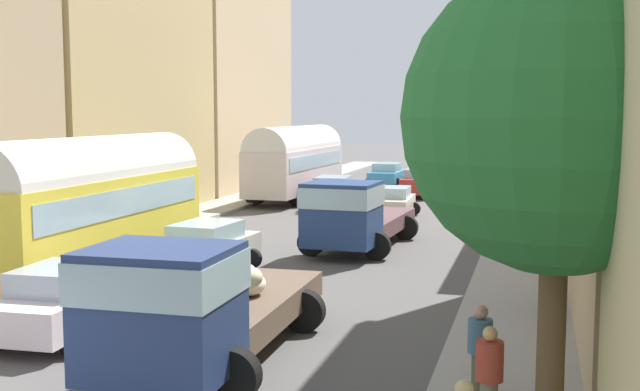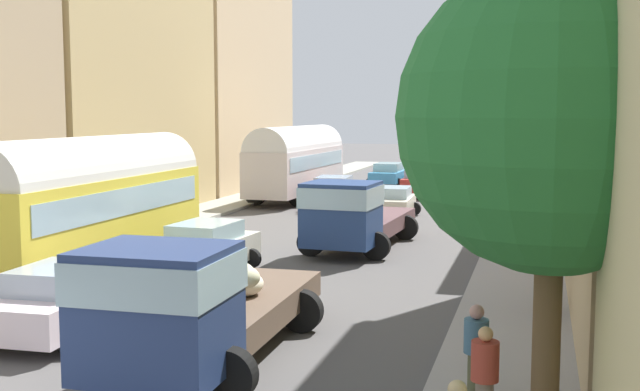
{
  "view_description": "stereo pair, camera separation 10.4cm",
  "coord_description": "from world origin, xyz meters",
  "px_view_note": "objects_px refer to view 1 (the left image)",
  "views": [
    {
      "loc": [
        7.65,
        -7.52,
        4.71
      ],
      "look_at": [
        0.0,
        19.91,
        1.63
      ],
      "focal_mm": 43.84,
      "sensor_mm": 36.0,
      "label": 1
    },
    {
      "loc": [
        7.75,
        -7.49,
        4.71
      ],
      "look_at": [
        0.0,
        19.91,
        1.63
      ],
      "focal_mm": 43.84,
      "sensor_mm": 36.0,
      "label": 2
    }
  ],
  "objects_px": {
    "cargo_truck_0": "(194,303)",
    "car_2": "(438,174)",
    "car_0": "(391,202)",
    "pedestrian_3": "(480,353)",
    "car_3": "(452,168)",
    "parked_bus_0": "(92,199)",
    "pedestrian_1": "(489,379)",
    "car_5": "(206,248)",
    "cargo_truck_1": "(353,214)",
    "car_1": "(418,183)",
    "pedestrian_2": "(528,195)",
    "car_4": "(63,301)",
    "parked_bus_1": "(296,159)",
    "car_7": "(388,174)",
    "car_6": "(333,192)"
  },
  "relations": [
    {
      "from": "cargo_truck_0",
      "to": "car_0",
      "type": "xyz_separation_m",
      "value": [
        -0.37,
        21.34,
        -0.59
      ]
    },
    {
      "from": "cargo_truck_0",
      "to": "car_2",
      "type": "height_order",
      "value": "cargo_truck_0"
    },
    {
      "from": "car_0",
      "to": "pedestrian_1",
      "type": "relative_size",
      "value": 2.13
    },
    {
      "from": "cargo_truck_0",
      "to": "car_1",
      "type": "xyz_separation_m",
      "value": [
        -0.48,
        30.37,
        -0.52
      ]
    },
    {
      "from": "car_4",
      "to": "pedestrian_3",
      "type": "xyz_separation_m",
      "value": [
        8.72,
        -2.07,
        0.25
      ]
    },
    {
      "from": "car_3",
      "to": "car_6",
      "type": "relative_size",
      "value": 0.97
    },
    {
      "from": "parked_bus_0",
      "to": "car_4",
      "type": "xyz_separation_m",
      "value": [
        2.66,
        -5.47,
        -1.47
      ]
    },
    {
      "from": "cargo_truck_1",
      "to": "car_7",
      "type": "bearing_deg",
      "value": 97.91
    },
    {
      "from": "pedestrian_1",
      "to": "pedestrian_2",
      "type": "bearing_deg",
      "value": 89.47
    },
    {
      "from": "car_0",
      "to": "pedestrian_3",
      "type": "xyz_separation_m",
      "value": [
        5.42,
        -21.96,
        0.29
      ]
    },
    {
      "from": "car_5",
      "to": "cargo_truck_1",
      "type": "bearing_deg",
      "value": 55.1
    },
    {
      "from": "car_6",
      "to": "pedestrian_2",
      "type": "relative_size",
      "value": 2.4
    },
    {
      "from": "cargo_truck_0",
      "to": "pedestrian_3",
      "type": "relative_size",
      "value": 4.01
    },
    {
      "from": "car_6",
      "to": "car_7",
      "type": "distance_m",
      "value": 12.3
    },
    {
      "from": "parked_bus_0",
      "to": "car_3",
      "type": "height_order",
      "value": "parked_bus_0"
    },
    {
      "from": "car_0",
      "to": "car_6",
      "type": "xyz_separation_m",
      "value": [
        -3.37,
        2.73,
        0.06
      ]
    },
    {
      "from": "car_2",
      "to": "car_3",
      "type": "height_order",
      "value": "car_2"
    },
    {
      "from": "cargo_truck_0",
      "to": "car_0",
      "type": "height_order",
      "value": "cargo_truck_0"
    },
    {
      "from": "parked_bus_1",
      "to": "car_5",
      "type": "distance_m",
      "value": 19.42
    },
    {
      "from": "parked_bus_0",
      "to": "car_4",
      "type": "bearing_deg",
      "value": -64.09
    },
    {
      "from": "cargo_truck_0",
      "to": "pedestrian_1",
      "type": "relative_size",
      "value": 4.13
    },
    {
      "from": "parked_bus_1",
      "to": "pedestrian_3",
      "type": "relative_size",
      "value": 5.51
    },
    {
      "from": "car_2",
      "to": "pedestrian_3",
      "type": "height_order",
      "value": "pedestrian_3"
    },
    {
      "from": "car_1",
      "to": "car_4",
      "type": "height_order",
      "value": "car_1"
    },
    {
      "from": "pedestrian_2",
      "to": "car_7",
      "type": "bearing_deg",
      "value": 123.51
    },
    {
      "from": "car_3",
      "to": "parked_bus_0",
      "type": "bearing_deg",
      "value": -100.17
    },
    {
      "from": "car_1",
      "to": "pedestrian_3",
      "type": "relative_size",
      "value": 2.17
    },
    {
      "from": "car_2",
      "to": "cargo_truck_0",
      "type": "bearing_deg",
      "value": -89.77
    },
    {
      "from": "car_2",
      "to": "car_5",
      "type": "height_order",
      "value": "car_2"
    },
    {
      "from": "cargo_truck_1",
      "to": "car_0",
      "type": "bearing_deg",
      "value": 92.04
    },
    {
      "from": "cargo_truck_1",
      "to": "car_5",
      "type": "height_order",
      "value": "cargo_truck_1"
    },
    {
      "from": "car_5",
      "to": "pedestrian_2",
      "type": "bearing_deg",
      "value": 59.58
    },
    {
      "from": "car_1",
      "to": "pedestrian_1",
      "type": "bearing_deg",
      "value": -79.84
    },
    {
      "from": "parked_bus_1",
      "to": "car_7",
      "type": "xyz_separation_m",
      "value": [
        3.24,
        9.25,
        -1.43
      ]
    },
    {
      "from": "car_4",
      "to": "pedestrian_1",
      "type": "distance_m",
      "value": 9.45
    },
    {
      "from": "car_1",
      "to": "car_5",
      "type": "height_order",
      "value": "car_1"
    },
    {
      "from": "parked_bus_0",
      "to": "pedestrian_1",
      "type": "height_order",
      "value": "parked_bus_0"
    },
    {
      "from": "cargo_truck_1",
      "to": "car_0",
      "type": "relative_size",
      "value": 1.94
    },
    {
      "from": "car_1",
      "to": "parked_bus_0",
      "type": "bearing_deg",
      "value": -103.99
    },
    {
      "from": "car_0",
      "to": "pedestrian_2",
      "type": "distance_m",
      "value": 6.1
    },
    {
      "from": "pedestrian_3",
      "to": "car_5",
      "type": "bearing_deg",
      "value": 134.07
    },
    {
      "from": "cargo_truck_1",
      "to": "car_2",
      "type": "height_order",
      "value": "cargo_truck_1"
    },
    {
      "from": "car_1",
      "to": "car_3",
      "type": "bearing_deg",
      "value": 87.4
    },
    {
      "from": "cargo_truck_0",
      "to": "pedestrian_2",
      "type": "relative_size",
      "value": 3.93
    },
    {
      "from": "cargo_truck_0",
      "to": "car_3",
      "type": "height_order",
      "value": "cargo_truck_0"
    },
    {
      "from": "car_1",
      "to": "car_4",
      "type": "xyz_separation_m",
      "value": [
        -3.19,
        -28.92,
        -0.03
      ]
    },
    {
      "from": "parked_bus_0",
      "to": "parked_bus_1",
      "type": "bearing_deg",
      "value": 90.74
    },
    {
      "from": "parked_bus_0",
      "to": "car_0",
      "type": "bearing_deg",
      "value": 67.56
    },
    {
      "from": "parked_bus_1",
      "to": "car_4",
      "type": "height_order",
      "value": "parked_bus_1"
    },
    {
      "from": "cargo_truck_0",
      "to": "car_4",
      "type": "relative_size",
      "value": 1.89
    }
  ]
}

